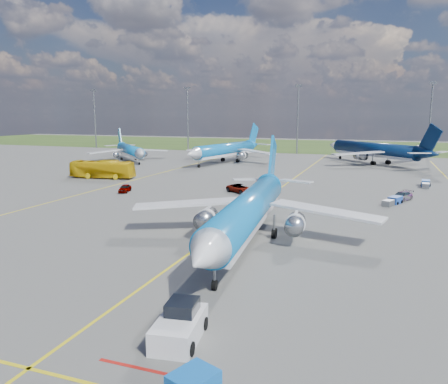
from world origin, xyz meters
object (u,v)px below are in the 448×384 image
(baggage_tug_c, at_px, (262,186))
(bg_jet_nw, at_px, (130,161))
(service_car_a, at_px, (125,188))
(service_car_c, at_px, (402,196))
(bg_jet_n, at_px, (373,164))
(service_car_b, at_px, (240,188))
(baggage_tug_e, at_px, (426,184))
(apron_bus, at_px, (102,169))
(main_airliner, at_px, (248,243))
(bg_jet_nnw, at_px, (225,163))
(baggage_tug_w, at_px, (393,201))
(pushback_tug, at_px, (180,325))

(baggage_tug_c, bearing_deg, bg_jet_nw, 151.04)
(service_car_a, distance_m, service_car_c, 44.97)
(bg_jet_n, bearing_deg, bg_jet_nw, -30.31)
(service_car_b, distance_m, baggage_tug_e, 34.82)
(apron_bus, distance_m, service_car_c, 57.77)
(main_airliner, height_order, baggage_tug_e, main_airliner)
(main_airliner, bearing_deg, baggage_tug_e, 60.28)
(bg_jet_nnw, height_order, baggage_tug_w, bg_jet_nnw)
(bg_jet_n, bearing_deg, service_car_b, 25.67)
(apron_bus, relative_size, service_car_b, 2.53)
(main_airliner, xyz_separation_m, service_car_b, (-9.61, 27.51, 0.74))
(service_car_b, distance_m, baggage_tug_c, 5.62)
(service_car_c, bearing_deg, baggage_tug_w, -84.49)
(service_car_c, relative_size, baggage_tug_w, 0.99)
(bg_jet_n, relative_size, service_car_b, 7.71)
(service_car_c, xyz_separation_m, baggage_tug_w, (-1.36, -3.56, -0.20))
(service_car_a, relative_size, baggage_tug_w, 0.80)
(bg_jet_nw, bearing_deg, baggage_tug_w, -73.93)
(main_airliner, relative_size, service_car_b, 7.17)
(bg_jet_n, xyz_separation_m, service_car_a, (-38.94, -60.39, 0.66))
(apron_bus, relative_size, baggage_tug_c, 2.55)
(bg_jet_n, distance_m, service_car_c, 52.48)
(baggage_tug_e, bearing_deg, main_airliner, -110.01)
(bg_jet_n, relative_size, baggage_tug_w, 8.49)
(service_car_c, bearing_deg, baggage_tug_e, 99.73)
(service_car_c, bearing_deg, service_car_b, -148.89)
(bg_jet_n, xyz_separation_m, baggage_tug_e, (9.90, -36.76, 0.52))
(bg_jet_n, bearing_deg, service_car_c, 51.83)
(main_airliner, bearing_deg, service_car_b, 103.98)
(bg_jet_nw, distance_m, baggage_tug_w, 80.05)
(bg_jet_nnw, height_order, bg_jet_n, bg_jet_n)
(service_car_c, bearing_deg, main_airliner, -91.73)
(bg_jet_nw, relative_size, main_airliner, 0.86)
(pushback_tug, bearing_deg, baggage_tug_c, 91.73)
(apron_bus, distance_m, service_car_b, 32.81)
(bg_jet_n, height_order, baggage_tug_e, bg_jet_n)
(bg_jet_nnw, height_order, baggage_tug_c, bg_jet_nnw)
(bg_jet_nnw, height_order, baggage_tug_e, bg_jet_nnw)
(bg_jet_n, distance_m, baggage_tug_w, 55.91)
(service_car_b, bearing_deg, bg_jet_nnw, 54.88)
(apron_bus, bearing_deg, service_car_a, -141.18)
(apron_bus, height_order, service_car_c, apron_bus)
(bg_jet_nw, xyz_separation_m, baggage_tug_c, (47.70, -33.34, 0.54))
(main_airliner, distance_m, baggage_tug_w, 29.79)
(bg_jet_n, relative_size, service_car_c, 8.60)
(bg_jet_n, distance_m, service_car_a, 71.86)
(bg_jet_nw, xyz_separation_m, service_car_a, (26.54, -44.51, 0.66))
(bg_jet_nnw, distance_m, bg_jet_n, 39.84)
(main_airliner, bearing_deg, apron_bus, 135.52)
(baggage_tug_w, bearing_deg, pushback_tug, -82.11)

